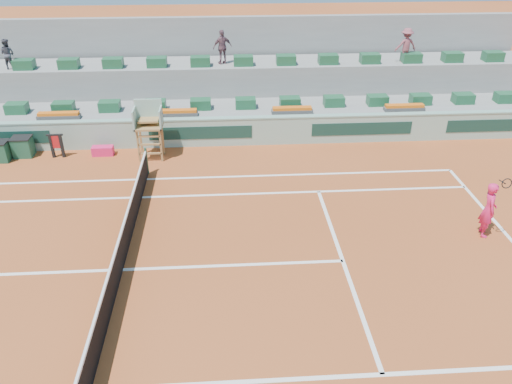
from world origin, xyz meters
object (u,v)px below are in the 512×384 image
(player_bag, at_px, (103,151))
(drink_cooler_a, at_px, (23,147))
(tennis_player, at_px, (489,209))
(umpire_chair, at_px, (149,122))

(player_bag, xyz_separation_m, drink_cooler_a, (-3.26, 0.13, 0.23))
(drink_cooler_a, distance_m, tennis_player, 17.83)
(player_bag, relative_size, drink_cooler_a, 1.04)
(drink_cooler_a, bearing_deg, tennis_player, -22.47)
(umpire_chair, distance_m, tennis_player, 12.85)
(player_bag, xyz_separation_m, tennis_player, (13.21, -6.68, 0.73))
(player_bag, distance_m, tennis_player, 14.82)
(player_bag, height_order, umpire_chair, umpire_chair)
(drink_cooler_a, relative_size, tennis_player, 0.37)
(drink_cooler_a, bearing_deg, umpire_chair, -4.40)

